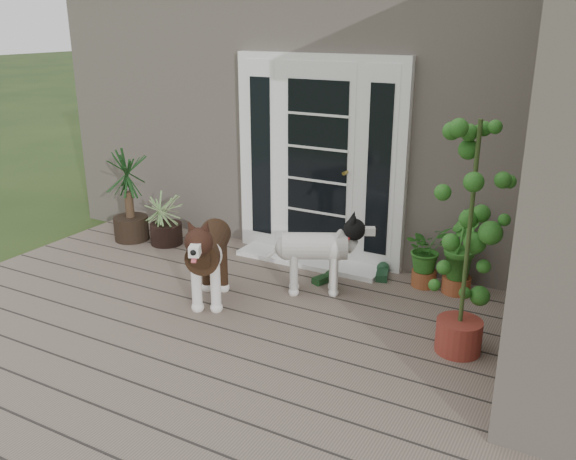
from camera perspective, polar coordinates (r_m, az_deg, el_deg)
The scene contains 14 objects.
deck at distance 4.96m, azimuth -6.66°, elevation -11.70°, with size 6.20×4.60×0.12m, color #6B5B4C.
house_main at distance 8.16m, azimuth 10.71°, elevation 11.43°, with size 7.40×4.00×3.10m, color #665E54.
door_unit at distance 6.42m, azimuth 2.90°, elevation 6.50°, with size 1.90×0.14×2.15m, color white.
door_step at distance 6.56m, azimuth 1.98°, elevation -2.82°, with size 1.60×0.40×0.05m, color white.
brindle_dog at distance 5.59m, azimuth -7.31°, elevation -2.88°, with size 0.41×0.95×0.79m, color #392315, non-canonical shape.
white_dog at distance 5.74m, azimuth 2.49°, elevation -2.69°, with size 0.35×0.82×0.68m, color white, non-canonical shape.
spider_plant at distance 7.14m, azimuth -11.36°, elevation 1.21°, with size 0.61×0.61×0.65m, color #9FB16D, non-canonical shape.
yucca at distance 7.31m, azimuth -14.64°, elevation 3.22°, with size 0.76×0.76×1.10m, color black, non-canonical shape.
herb_a at distance 6.05m, azimuth 12.66°, elevation -2.77°, with size 0.42×0.42×0.53m, color #205418.
herb_b at distance 5.97m, azimuth 15.58°, elevation -3.00°, with size 0.40×0.40×0.59m, color #164E17.
herb_c at distance 5.87m, azimuth 23.34°, elevation -4.33°, with size 0.38×0.38×0.59m, color #1B5418.
sapling at distance 4.69m, azimuth 16.48°, elevation -0.75°, with size 0.55×0.55×1.88m, color #265B1A, non-canonical shape.
clog_left at distance 6.25m, azimuth 8.79°, elevation -3.94°, with size 0.16×0.34×0.10m, color #15361F, non-canonical shape.
clog_right at distance 6.08m, azimuth 3.36°, elevation -4.49°, with size 0.13×0.28×0.08m, color #143315, non-canonical shape.
Camera 1 is at (2.53, -3.04, 2.59)m, focal length 38.16 mm.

